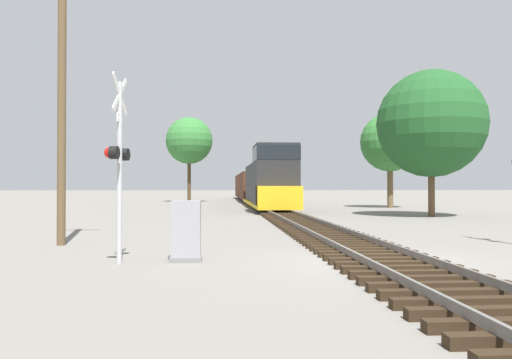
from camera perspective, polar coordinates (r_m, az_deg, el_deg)
name	(u,v)px	position (r m, az deg, el deg)	size (l,w,h in m)	color
ground_plane	(379,262)	(12.51, 13.91, -9.16)	(400.00, 400.00, 0.00)	slate
rail_track_bed	(379,257)	(12.49, 13.91, -8.54)	(2.60, 160.00, 0.31)	black
freight_train	(256,185)	(52.52, -0.03, -0.67)	(2.91, 46.16, 4.65)	#232326
crossing_signal_near	(119,158)	(12.22, -15.44, 2.38)	(0.45, 1.01, 4.46)	#B7B7BC
relay_cabinet	(186,231)	(12.34, -8.00, -5.89)	(0.77, 0.65, 1.47)	slate
utility_pole	(62,79)	(16.87, -21.30, 10.64)	(1.80, 0.26, 9.97)	brown
tree_far_right	(431,124)	(31.69, 19.39, 6.03)	(6.40, 6.40, 8.75)	brown
tree_mid_background	(390,142)	(43.49, 15.07, 4.12)	(4.96, 4.96, 8.00)	brown
tree_deep_background	(189,141)	(57.11, -7.64, 4.40)	(5.29, 5.29, 9.61)	#473521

